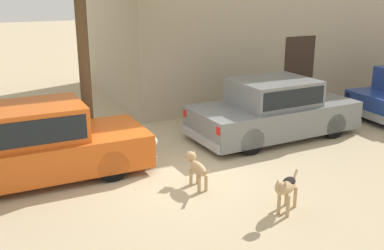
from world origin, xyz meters
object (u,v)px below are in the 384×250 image
Objects in this scene: stray_dog_spotted at (196,166)px; stray_dog_tan at (287,187)px; parked_sedan_nearest at (33,143)px; parked_sedan_second at (273,109)px.

stray_dog_tan is at bearing -149.71° from stray_dog_spotted.
parked_sedan_nearest reaches higher than stray_dog_tan.
parked_sedan_nearest is 5.28× the size of stray_dog_tan.
stray_dog_tan is (0.89, -1.58, 0.07)m from stray_dog_spotted.
parked_sedan_second is at bearing -156.68° from stray_dog_tan.
stray_dog_spotted is 1.13× the size of stray_dog_tan.
stray_dog_spotted is (2.68, -1.62, -0.33)m from parked_sedan_nearest.
stray_dog_spotted is (-2.97, -1.83, -0.31)m from parked_sedan_second.
parked_sedan_second is at bearing 1.03° from parked_sedan_nearest.
stray_dog_spotted is at bearing -151.18° from parked_sedan_second.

